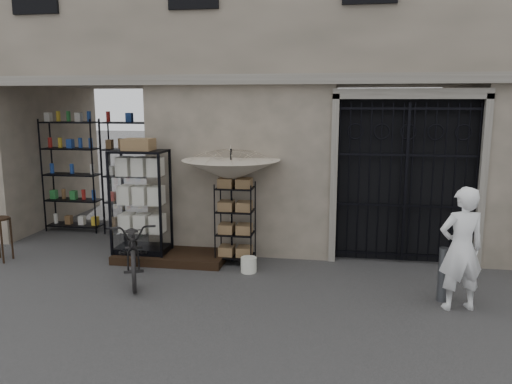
% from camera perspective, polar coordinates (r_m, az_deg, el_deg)
% --- Properties ---
extents(ground, '(80.00, 80.00, 0.00)m').
position_cam_1_polar(ground, '(7.44, 4.43, -12.41)').
color(ground, black).
rests_on(ground, ground).
extents(main_building, '(14.00, 4.00, 9.00)m').
position_cam_1_polar(main_building, '(10.98, 6.71, 18.79)').
color(main_building, gray).
rests_on(main_building, ground).
extents(shop_recess, '(3.00, 1.70, 3.00)m').
position_cam_1_polar(shop_recess, '(10.97, -18.19, 2.63)').
color(shop_recess, black).
rests_on(shop_recess, ground).
extents(shop_shelving, '(2.70, 0.50, 2.50)m').
position_cam_1_polar(shop_shelving, '(11.47, -17.20, 1.74)').
color(shop_shelving, black).
rests_on(shop_shelving, ground).
extents(iron_gate, '(2.50, 0.21, 3.00)m').
position_cam_1_polar(iron_gate, '(9.30, 16.63, 1.40)').
color(iron_gate, black).
rests_on(iron_gate, ground).
extents(step_platform, '(2.00, 0.90, 0.15)m').
position_cam_1_polar(step_platform, '(9.33, -9.67, -7.27)').
color(step_platform, black).
rests_on(step_platform, ground).
extents(display_cabinet, '(0.97, 0.65, 2.02)m').
position_cam_1_polar(display_cabinet, '(9.25, -13.01, -1.69)').
color(display_cabinet, black).
rests_on(display_cabinet, step_platform).
extents(wire_rack, '(0.64, 0.46, 1.46)m').
position_cam_1_polar(wire_rack, '(8.89, -2.37, -3.71)').
color(wire_rack, black).
rests_on(wire_rack, ground).
extents(market_umbrella, '(1.93, 1.95, 2.47)m').
position_cam_1_polar(market_umbrella, '(8.78, -2.86, 3.14)').
color(market_umbrella, black).
rests_on(market_umbrella, ground).
extents(white_bucket, '(0.30, 0.30, 0.26)m').
position_cam_1_polar(white_bucket, '(8.58, -0.84, -8.32)').
color(white_bucket, silver).
rests_on(white_bucket, ground).
extents(bicycle, '(1.03, 1.20, 1.94)m').
position_cam_1_polar(bicycle, '(8.58, -13.62, -9.52)').
color(bicycle, black).
rests_on(bicycle, ground).
extents(wooden_stool, '(0.41, 0.41, 0.81)m').
position_cam_1_polar(wooden_stool, '(10.21, -27.22, -4.71)').
color(wooden_stool, black).
rests_on(wooden_stool, ground).
extents(steel_bollard, '(0.15, 0.15, 0.80)m').
position_cam_1_polar(steel_bollard, '(7.81, 20.59, -8.82)').
color(steel_bollard, '#5A5D63').
rests_on(steel_bollard, ground).
extents(shopkeeper, '(1.06, 1.85, 0.42)m').
position_cam_1_polar(shopkeeper, '(7.74, 21.95, -12.24)').
color(shopkeeper, white).
rests_on(shopkeeper, ground).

